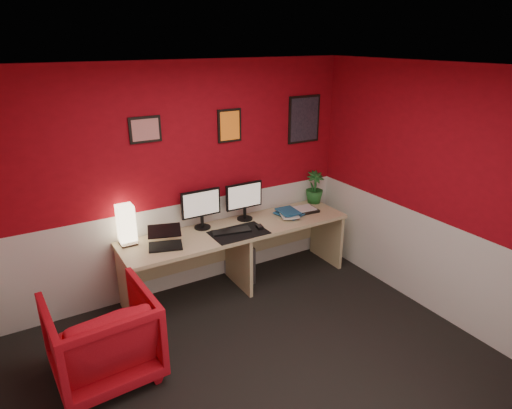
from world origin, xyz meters
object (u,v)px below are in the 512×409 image
shoji_lamp (126,226)px  pc_tower (239,261)px  laptop (165,237)px  desk (238,257)px  monitor_left (201,203)px  potted_plant (315,187)px  monitor_right (245,196)px  armchair (103,337)px  zen_tray (302,210)px

shoji_lamp → pc_tower: bearing=-2.2°
laptop → pc_tower: (0.94, 0.21, -0.61)m
desk → monitor_left: size_ratio=4.48×
laptop → monitor_left: 0.60m
potted_plant → monitor_right: bearing=-177.7°
shoji_lamp → armchair: bearing=-118.9°
monitor_right → armchair: bearing=-154.6°
pc_tower → armchair: size_ratio=0.54×
monitor_right → desk: bearing=-136.2°
armchair → monitor_right: bearing=-157.6°
potted_plant → monitor_left: bearing=-179.2°
shoji_lamp → pc_tower: 1.43m
monitor_right → potted_plant: 1.04m
monitor_right → armchair: monitor_right is taller
potted_plant → pc_tower: size_ratio=0.90×
desk → pc_tower: desk is taller
desk → monitor_right: monitor_right is taller
shoji_lamp → potted_plant: size_ratio=0.99×
desk → zen_tray: bearing=2.5°
monitor_left → laptop: bearing=-154.3°
laptop → monitor_left: (0.51, 0.25, 0.18)m
shoji_lamp → armchair: 1.17m
pc_tower → armchair: armchair is taller
desk → potted_plant: size_ratio=6.45×
desk → monitor_right: 0.70m
zen_tray → armchair: size_ratio=0.42×
monitor_left → pc_tower: size_ratio=1.29×
monitor_left → monitor_right: (0.52, -0.02, 0.00)m
monitor_right → potted_plant: monitor_right is taller
laptop → zen_tray: (1.75, 0.09, -0.09)m
shoji_lamp → armchair: shoji_lamp is taller
monitor_left → potted_plant: 1.56m
monitor_left → zen_tray: size_ratio=1.66×
laptop → monitor_left: monitor_left is taller
desk → monitor_left: bearing=149.3°
pc_tower → potted_plant: bearing=1.6°
desk → potted_plant: bearing=10.3°
laptop → armchair: bearing=-123.5°
zen_tray → potted_plant: (0.32, 0.18, 0.19)m
laptop → zen_tray: laptop is taller
shoji_lamp → monitor_left: 0.82m
desk → shoji_lamp: 1.30m
laptop → desk: bearing=20.8°
desk → shoji_lamp: (-1.15, 0.21, 0.56)m
potted_plant → pc_tower: bearing=-177.0°
desk → monitor_left: (-0.34, 0.20, 0.66)m
shoji_lamp → laptop: 0.41m
potted_plant → laptop: bearing=-172.6°
monitor_left → armchair: (-1.32, -0.89, -0.64)m
monitor_left → monitor_right: size_ratio=1.00×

